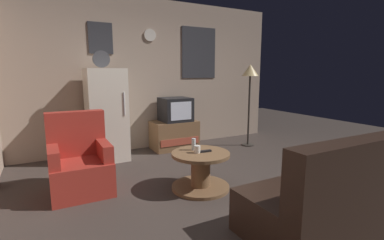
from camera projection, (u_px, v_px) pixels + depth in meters
The scene contains 12 objects.
ground_plane at pixel (226, 191), 3.40m from camera, with size 12.00×12.00×0.00m, color #3D332D.
wall_with_art at pixel (153, 75), 5.30m from camera, with size 5.20×0.12×2.76m.
fridge at pixel (106, 115), 4.55m from camera, with size 0.60×0.62×1.77m.
tv_stand at pixel (174, 135), 5.30m from camera, with size 0.84×0.53×0.53m.
crt_tv at pixel (175, 109), 5.23m from camera, with size 0.54×0.51×0.44m.
standing_lamp at pixel (250, 77), 5.34m from camera, with size 0.32×0.32×1.59m.
coffee_table at pixel (201, 171), 3.45m from camera, with size 0.72×0.72×0.47m.
wine_glass at pixel (194, 144), 3.51m from camera, with size 0.05×0.05×0.15m, color silver.
mug_ceramic_white at pixel (197, 149), 3.39m from camera, with size 0.08×0.08×0.09m, color silver.
remote_control at pixel (205, 151), 3.43m from camera, with size 0.15×0.04×0.02m, color black.
armchair at pixel (80, 164), 3.37m from camera, with size 0.68×0.68×0.96m.
couch at pixel (337, 198), 2.52m from camera, with size 1.70×0.80×0.92m.
Camera 1 is at (-1.87, -2.63, 1.43)m, focal length 26.05 mm.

